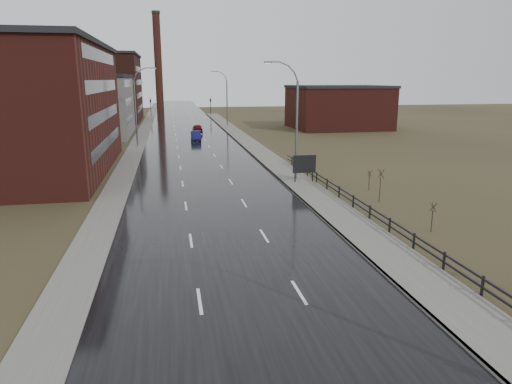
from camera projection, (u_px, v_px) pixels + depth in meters
name	position (u px, v px, depth m)	size (l,w,h in m)	color
road	(193.00, 147.00, 66.55)	(14.00, 300.00, 0.06)	black
sidewalk_right	(296.00, 181.00, 44.23)	(3.20, 180.00, 0.18)	#595651
curb_right	(281.00, 182.00, 43.96)	(0.16, 180.00, 0.18)	slate
sidewalk_left	(136.00, 149.00, 65.06)	(2.40, 260.00, 0.12)	#595651
warehouse_mid	(83.00, 105.00, 79.22)	(16.32, 20.40, 10.50)	slate
warehouse_far	(82.00, 88.00, 106.33)	(26.52, 24.48, 15.50)	#331611
building_right	(338.00, 107.00, 91.97)	(18.36, 16.32, 8.50)	#471914
smokestack	(158.00, 61.00, 147.59)	(2.70, 2.70, 30.70)	#331611
streetlight_right_mid	(294.00, 120.00, 43.79)	(3.36, 0.28, 11.35)	slate
streetlight_left	(137.00, 107.00, 65.67)	(3.36, 0.28, 11.35)	slate
streetlight_right_far	(226.00, 98.00, 95.29)	(3.36, 0.28, 11.35)	slate
guardrail	(395.00, 227.00, 28.47)	(0.10, 53.05, 1.10)	black
shrub_d	(432.00, 216.00, 29.52)	(0.47, 0.49, 1.96)	#382D23
shrub_e	(380.00, 184.00, 36.71)	(0.64, 0.68, 2.72)	#382D23
shrub_f	(369.00, 180.00, 40.62)	(0.45, 0.47, 1.86)	#382D23
billboard	(304.00, 165.00, 43.11)	(2.25, 0.17, 2.74)	black
traffic_light_left	(150.00, 99.00, 121.24)	(0.58, 2.73, 5.30)	black
traffic_light_right	(210.00, 98.00, 124.12)	(0.58, 2.73, 5.30)	black
car_near	(196.00, 136.00, 73.33)	(1.60, 4.59, 1.51)	#0E0F46
car_far	(198.00, 128.00, 85.05)	(1.78, 4.44, 1.51)	#4E0D13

